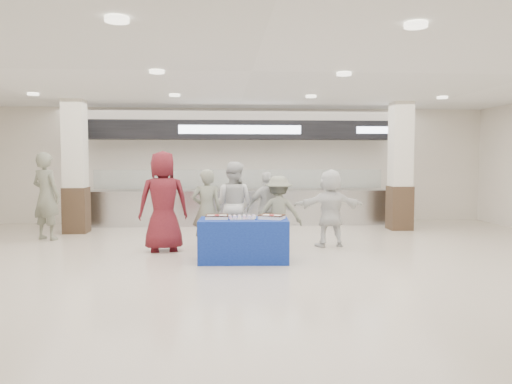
{
  "coord_description": "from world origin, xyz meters",
  "views": [
    {
      "loc": [
        -0.48,
        -8.06,
        1.83
      ],
      "look_at": [
        0.18,
        1.6,
        1.15
      ],
      "focal_mm": 35.0,
      "sensor_mm": 36.0,
      "label": 1
    }
  ],
  "objects": [
    {
      "name": "civilian_white",
      "position": [
        1.72,
        1.94,
        0.79
      ],
      "size": [
        1.5,
        0.58,
        1.58
      ],
      "primitive_type": "imported",
      "rotation": [
        0.0,
        0.0,
        3.22
      ],
      "color": "white",
      "rests_on": "ground"
    },
    {
      "name": "sheet_cake_left",
      "position": [
        -0.57,
        0.63,
        0.79
      ],
      "size": [
        0.4,
        0.31,
        0.09
      ],
      "color": "white",
      "rests_on": "display_table"
    },
    {
      "name": "ground",
      "position": [
        0.0,
        0.0,
        0.0
      ],
      "size": [
        14.0,
        14.0,
        0.0
      ],
      "primitive_type": "plane",
      "color": "beige",
      "rests_on": "ground"
    },
    {
      "name": "cupcake_tray",
      "position": [
        -0.14,
        0.56,
        0.78
      ],
      "size": [
        0.43,
        0.33,
        0.07
      ],
      "color": "#BDBCC2",
      "rests_on": "display_table"
    },
    {
      "name": "soldier_a",
      "position": [
        -0.78,
        1.62,
        0.8
      ],
      "size": [
        0.6,
        0.42,
        1.6
      ],
      "primitive_type": "imported",
      "rotation": [
        0.0,
        0.0,
        3.2
      ],
      "color": "slate",
      "rests_on": "ground"
    },
    {
      "name": "chef_short",
      "position": [
        0.46,
        2.07,
        0.77
      ],
      "size": [
        0.96,
        0.55,
        1.53
      ],
      "primitive_type": "imported",
      "rotation": [
        0.0,
        0.0,
        3.35
      ],
      "color": "silver",
      "rests_on": "ground"
    },
    {
      "name": "column_right",
      "position": [
        4.0,
        4.2,
        1.53
      ],
      "size": [
        0.55,
        0.55,
        3.2
      ],
      "color": "#372619",
      "rests_on": "ground"
    },
    {
      "name": "soldier_bg",
      "position": [
        -4.36,
        3.21,
        0.97
      ],
      "size": [
        0.84,
        0.73,
        1.94
      ],
      "primitive_type": "imported",
      "rotation": [
        0.0,
        0.0,
        2.68
      ],
      "color": "slate",
      "rests_on": "ground"
    },
    {
      "name": "display_table",
      "position": [
        -0.11,
        0.59,
        0.38
      ],
      "size": [
        1.59,
        0.86,
        0.75
      ],
      "primitive_type": "cube",
      "rotation": [
        0.0,
        0.0,
        -0.05
      ],
      "color": "navy",
      "rests_on": "ground"
    },
    {
      "name": "civilian_maroon",
      "position": [
        -1.62,
        1.65,
        0.97
      ],
      "size": [
        1.05,
        0.78,
        1.95
      ],
      "primitive_type": "imported",
      "rotation": [
        0.0,
        0.0,
        3.32
      ],
      "color": "maroon",
      "rests_on": "ground"
    },
    {
      "name": "sheet_cake_right",
      "position": [
        0.39,
        0.56,
        0.79
      ],
      "size": [
        0.5,
        0.46,
        0.09
      ],
      "color": "white",
      "rests_on": "display_table"
    },
    {
      "name": "soldier_b",
      "position": [
        0.64,
        1.72,
        0.73
      ],
      "size": [
        0.98,
        0.6,
        1.46
      ],
      "primitive_type": "imported",
      "rotation": [
        0.0,
        0.0,
        3.08
      ],
      "color": "slate",
      "rests_on": "ground"
    },
    {
      "name": "chef_tall",
      "position": [
        -0.25,
        2.0,
        0.87
      ],
      "size": [
        1.03,
        0.93,
        1.74
      ],
      "primitive_type": "imported",
      "rotation": [
        0.0,
        0.0,
        2.74
      ],
      "color": "silver",
      "rests_on": "ground"
    },
    {
      "name": "serving_line",
      "position": [
        0.0,
        5.4,
        1.16
      ],
      "size": [
        8.7,
        0.85,
        2.8
      ],
      "color": "#BABCC2",
      "rests_on": "ground"
    },
    {
      "name": "column_left",
      "position": [
        -4.0,
        4.2,
        1.53
      ],
      "size": [
        0.55,
        0.55,
        3.2
      ],
      "color": "#372619",
      "rests_on": "ground"
    }
  ]
}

